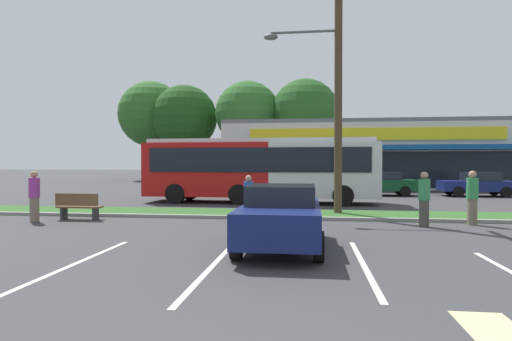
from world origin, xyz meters
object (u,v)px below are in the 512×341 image
object	(u,v)px
car_1	(478,184)
pedestrian_near_bench	(249,199)
car_2	(281,216)
car_3	(381,183)
pedestrian_far	(424,199)
utility_pole	(334,78)
pedestrian_mid	(34,196)
city_bus	(260,168)
bus_stop_bench	(79,206)
pedestrian_by_pole	(472,198)

from	to	relation	value
car_1	pedestrian_near_bench	xyz separation A→B (m)	(-12.24, -13.12, 0.06)
car_2	car_3	world-z (taller)	car_2
car_3	pedestrian_far	bearing A→B (deg)	86.44
car_1	pedestrian_far	distance (m)	14.86
utility_pole	pedestrian_mid	bearing A→B (deg)	-163.11
car_1	pedestrian_mid	xyz separation A→B (m)	(-19.55, -13.94, 0.13)
pedestrian_near_bench	city_bus	bearing A→B (deg)	-51.42
city_bus	car_3	xyz separation A→B (m)	(6.96, 5.88, -1.01)
car_2	utility_pole	bearing A→B (deg)	166.18
utility_pole	car_2	size ratio (longest dim) A/B	2.38
car_1	pedestrian_far	size ratio (longest dim) A/B	2.44
city_bus	bus_stop_bench	distance (m)	9.31
utility_pole	car_3	bearing A→B (deg)	71.96
bus_stop_bench	pedestrian_mid	distance (m)	1.45
car_2	pedestrian_far	size ratio (longest dim) A/B	2.36
pedestrian_by_pole	city_bus	bearing A→B (deg)	-173.06
car_2	pedestrian_mid	xyz separation A→B (m)	(-8.71, 3.38, 0.11)
car_2	pedestrian_near_bench	world-z (taller)	pedestrian_near_bench
utility_pole	pedestrian_near_bench	bearing A→B (deg)	-142.39
city_bus	car_1	xyz separation A→B (m)	(12.69, 5.90, -1.01)
utility_pole	car_1	distance (m)	14.92
utility_pole	pedestrian_near_bench	distance (m)	5.85
city_bus	car_1	distance (m)	14.03
pedestrian_near_bench	car_2	bearing A→B (deg)	143.43
car_3	pedestrian_by_pole	distance (m)	12.73
car_3	pedestrian_near_bench	size ratio (longest dim) A/B	2.60
bus_stop_bench	car_1	world-z (taller)	car_1
pedestrian_near_bench	pedestrian_mid	size ratio (longest dim) A/B	0.92
car_2	pedestrian_near_bench	size ratio (longest dim) A/B	2.56
pedestrian_near_bench	pedestrian_by_pole	distance (m)	7.37
pedestrian_mid	bus_stop_bench	bearing A→B (deg)	111.48
car_3	pedestrian_near_bench	distance (m)	14.63
car_1	bus_stop_bench	bearing A→B (deg)	35.55
pedestrian_mid	pedestrian_far	xyz separation A→B (m)	(12.99, 0.61, -0.00)
bus_stop_bench	pedestrian_near_bench	xyz separation A→B (m)	(6.15, 0.03, 0.31)
car_1	pedestrian_far	world-z (taller)	pedestrian_far
bus_stop_bench	pedestrian_near_bench	world-z (taller)	pedestrian_near_bench
pedestrian_mid	city_bus	bearing A→B (deg)	126.66
car_1	car_3	size ratio (longest dim) A/B	1.02
car_1	car_2	world-z (taller)	car_2
pedestrian_by_pole	pedestrian_far	size ratio (longest dim) A/B	1.01
car_1	city_bus	bearing A→B (deg)	24.93
utility_pole	city_bus	xyz separation A→B (m)	(-3.44, 4.91, -3.51)
pedestrian_near_bench	pedestrian_by_pole	xyz separation A→B (m)	(7.35, 0.39, 0.08)
car_2	car_1	bearing A→B (deg)	147.95
bus_stop_bench	pedestrian_far	distance (m)	11.85
city_bus	car_2	distance (m)	11.61
bus_stop_bench	car_1	size ratio (longest dim) A/B	0.37
pedestrian_near_bench	pedestrian_mid	world-z (taller)	pedestrian_mid
pedestrian_far	pedestrian_by_pole	bearing A→B (deg)	45.42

